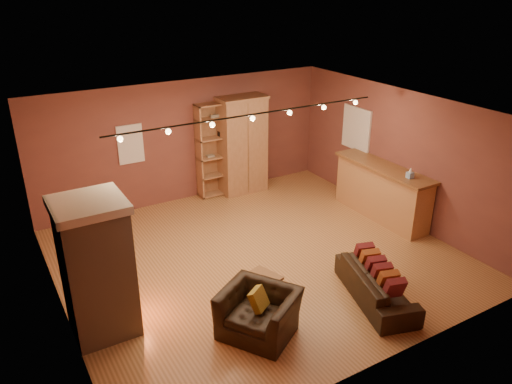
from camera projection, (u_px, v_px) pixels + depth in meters
floor at (258, 257)px, 9.45m from camera, size 7.00×7.00×0.00m
ceiling at (259, 112)px, 8.33m from camera, size 7.00×7.00×0.00m
back_wall at (186, 141)px, 11.45m from camera, size 7.00×0.02×2.80m
left_wall at (52, 237)px, 7.26m from camera, size 0.02×6.50×2.80m
right_wall at (401, 156)px, 10.51m from camera, size 0.02×6.50×2.80m
fireplace at (97, 268)px, 7.13m from camera, size 1.01×0.98×2.12m
back_window at (130, 144)px, 10.77m from camera, size 0.56×0.04×0.86m
bookcase at (215, 149)px, 11.77m from camera, size 0.92×0.36×2.25m
armoire at (242, 145)px, 11.91m from camera, size 1.16×0.66×2.35m
bar_counter at (382, 191)px, 10.80m from camera, size 0.66×2.49×1.19m
tissue_box at (410, 174)px, 9.91m from camera, size 0.14×0.14×0.23m
right_window at (356, 129)px, 11.51m from camera, size 0.05×0.90×1.00m
loveseat at (377, 279)px, 8.08m from camera, size 1.05×1.90×0.76m
armchair at (259, 306)px, 7.28m from camera, size 1.16×1.28×0.94m
coffee_table at (261, 281)px, 8.09m from camera, size 0.68×0.68×0.41m
track_rail at (253, 117)px, 8.53m from camera, size 5.20×0.09×0.13m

